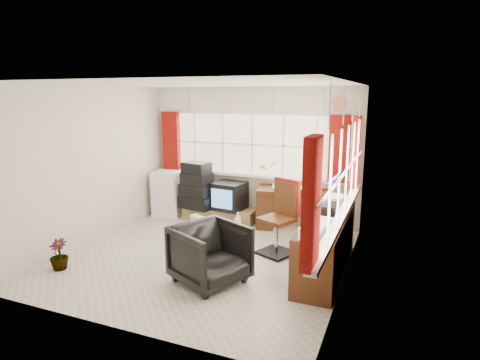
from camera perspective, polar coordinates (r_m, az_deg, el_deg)
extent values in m
plane|color=beige|center=(6.07, -4.95, -10.84)|extent=(4.00, 4.00, 0.00)
plane|color=beige|center=(7.51, 1.81, 3.56)|extent=(4.00, 0.00, 4.00)
plane|color=beige|center=(4.08, -18.12, -4.31)|extent=(4.00, 0.00, 4.00)
plane|color=beige|center=(6.84, -20.26, 1.98)|extent=(0.00, 4.00, 4.00)
plane|color=beige|center=(5.12, 15.15, -0.86)|extent=(0.00, 4.00, 4.00)
plane|color=white|center=(5.60, -5.42, 13.46)|extent=(4.00, 4.00, 0.00)
plane|color=beige|center=(7.47, 1.77, 5.06)|extent=(3.60, 0.00, 3.60)
cube|color=white|center=(7.52, 1.64, 0.64)|extent=(3.70, 0.12, 0.05)
cube|color=white|center=(7.95, -6.43, 5.42)|extent=(0.03, 0.02, 1.10)
cube|color=white|center=(7.68, -2.47, 5.25)|extent=(0.03, 0.02, 1.10)
cube|color=white|center=(7.46, 1.74, 5.05)|extent=(0.03, 0.02, 1.10)
cube|color=white|center=(7.27, 6.20, 4.81)|extent=(0.03, 0.02, 1.10)
cube|color=white|center=(7.13, 10.85, 4.52)|extent=(0.03, 0.02, 1.10)
plane|color=beige|center=(5.09, 15.05, 1.36)|extent=(0.00, 3.60, 3.60)
cube|color=white|center=(5.23, 14.27, -4.87)|extent=(0.12, 3.70, 0.05)
cube|color=white|center=(3.92, 12.68, -1.62)|extent=(0.02, 0.03, 1.10)
cube|color=white|center=(4.50, 13.96, 0.07)|extent=(0.02, 0.03, 1.10)
cube|color=white|center=(5.09, 14.94, 1.37)|extent=(0.02, 0.03, 1.10)
cube|color=white|center=(5.68, 15.73, 2.40)|extent=(0.02, 0.03, 1.10)
cube|color=white|center=(6.27, 16.36, 3.23)|extent=(0.02, 0.03, 1.10)
cube|color=maroon|center=(8.14, -9.78, 5.51)|extent=(0.35, 0.10, 1.15)
cube|color=maroon|center=(7.00, 13.95, 4.28)|extent=(0.35, 0.10, 1.15)
cube|color=maroon|center=(6.67, 16.13, 3.79)|extent=(0.10, 0.35, 1.15)
cube|color=maroon|center=(3.46, 10.15, -3.27)|extent=(0.10, 0.35, 1.15)
cube|color=silver|center=(7.39, 1.76, 11.21)|extent=(3.95, 0.08, 0.48)
cube|color=silver|center=(5.01, 15.33, 10.40)|extent=(0.08, 3.95, 0.48)
cube|color=#4A2911|center=(7.18, 7.60, -1.42)|extent=(1.36, 0.87, 0.06)
cube|color=#4A2911|center=(7.31, 3.71, -4.04)|extent=(0.40, 0.61, 0.67)
cube|color=#4A2911|center=(7.27, 11.35, -4.35)|extent=(0.40, 0.61, 0.67)
cube|color=white|center=(7.17, 7.61, -1.11)|extent=(0.27, 0.33, 0.02)
cube|color=white|center=(7.17, 7.61, -1.08)|extent=(0.27, 0.33, 0.02)
cube|color=white|center=(7.17, 7.61, -1.05)|extent=(0.27, 0.33, 0.02)
cube|color=white|center=(7.17, 7.61, -1.02)|extent=(0.27, 0.33, 0.02)
cube|color=white|center=(7.17, 7.61, -0.99)|extent=(0.27, 0.33, 0.02)
cube|color=white|center=(7.17, 7.61, -0.96)|extent=(0.27, 0.33, 0.02)
cube|color=white|center=(7.17, 7.61, -0.93)|extent=(0.27, 0.33, 0.02)
cylinder|color=yellow|center=(7.46, 5.43, -0.54)|extent=(0.10, 0.10, 0.02)
cylinder|color=yellow|center=(7.42, 5.46, 0.93)|extent=(0.02, 0.02, 0.39)
cone|color=yellow|center=(7.40, 5.48, 2.09)|extent=(0.18, 0.16, 0.16)
cube|color=black|center=(6.17, 5.14, -10.24)|extent=(0.61, 0.61, 0.04)
cylinder|color=silver|center=(6.08, 5.18, -8.07)|extent=(0.06, 0.06, 0.54)
cube|color=#4A2911|center=(6.00, 5.23, -5.65)|extent=(0.59, 0.58, 0.06)
cube|color=#4A2911|center=(6.09, 6.67, -2.57)|extent=(0.40, 0.21, 0.52)
cube|color=maroon|center=(6.08, 6.68, -2.38)|extent=(0.44, 0.24, 0.54)
imported|color=black|center=(5.17, -4.27, -10.48)|extent=(1.10, 1.09, 0.76)
cube|color=white|center=(6.26, -5.21, -9.78)|extent=(0.39, 0.26, 0.07)
cube|color=white|center=(6.28, -6.28, -7.06)|extent=(0.06, 0.11, 0.47)
cube|color=white|center=(6.24, -5.94, -7.18)|extent=(0.06, 0.11, 0.47)
cube|color=white|center=(6.20, -5.60, -7.30)|extent=(0.06, 0.11, 0.47)
cube|color=white|center=(6.16, -5.26, -7.41)|extent=(0.06, 0.11, 0.47)
cube|color=white|center=(6.12, -4.91, -7.53)|extent=(0.06, 0.11, 0.47)
cube|color=white|center=(6.08, -4.56, -7.65)|extent=(0.06, 0.11, 0.47)
cube|color=white|center=(6.05, -4.20, -7.78)|extent=(0.06, 0.11, 0.47)
cube|color=#4A2911|center=(5.60, 12.15, -8.96)|extent=(0.50, 2.00, 0.75)
cube|color=white|center=(4.72, 10.29, -7.42)|extent=(0.24, 0.32, 0.10)
cube|color=white|center=(5.22, 11.51, -5.57)|extent=(0.24, 0.32, 0.10)
cube|color=white|center=(5.72, 12.51, -4.04)|extent=(0.24, 0.32, 0.10)
cube|color=white|center=(6.23, 13.35, -2.76)|extent=(0.24, 0.32, 0.10)
cube|color=black|center=(5.71, 12.09, -3.92)|extent=(0.30, 0.38, 0.12)
cube|color=olive|center=(7.71, -2.82, -4.79)|extent=(1.40, 0.50, 0.25)
cube|color=black|center=(7.49, -1.56, -2.26)|extent=(0.62, 0.58, 0.51)
cube|color=#4F94E0|center=(7.27, -2.64, -2.71)|extent=(0.43, 0.08, 0.35)
cube|color=black|center=(7.66, -6.10, -3.09)|extent=(0.70, 0.51, 0.24)
cube|color=black|center=(7.60, -6.14, -1.41)|extent=(0.65, 0.48, 0.22)
cube|color=black|center=(7.55, -6.18, 0.20)|extent=(0.59, 0.45, 0.21)
cube|color=black|center=(7.51, -6.21, 1.76)|extent=(0.53, 0.42, 0.20)
cube|color=white|center=(8.09, -10.21, -1.84)|extent=(0.62, 0.62, 0.89)
cube|color=silver|center=(7.74, -9.26, -1.44)|extent=(0.02, 0.02, 0.47)
imported|color=white|center=(7.11, -0.30, -5.90)|extent=(0.14, 0.14, 0.33)
imported|color=#90D7D4|center=(7.16, -3.80, -6.37)|extent=(0.11, 0.11, 0.20)
imported|color=black|center=(6.10, -24.37, -9.62)|extent=(0.28, 0.28, 0.43)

